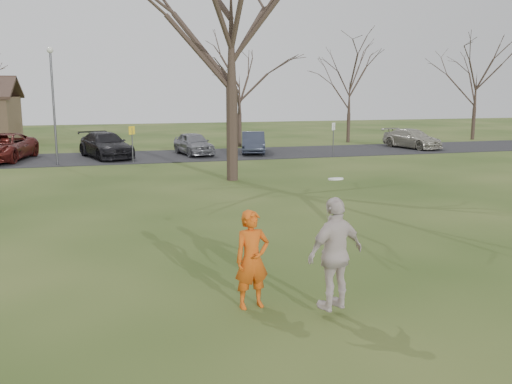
% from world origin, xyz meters
% --- Properties ---
extents(ground, '(120.00, 120.00, 0.00)m').
position_xyz_m(ground, '(0.00, 0.00, 0.00)').
color(ground, '#1E380F').
rests_on(ground, ground).
extents(parking_strip, '(62.00, 6.50, 0.04)m').
position_xyz_m(parking_strip, '(0.00, 25.00, 0.02)').
color(parking_strip, black).
rests_on(parking_strip, ground).
extents(player_defender, '(0.73, 0.53, 1.86)m').
position_xyz_m(player_defender, '(-1.11, 0.35, 0.93)').
color(player_defender, '#C54C10').
rests_on(player_defender, ground).
extents(car_2, '(3.71, 6.01, 1.55)m').
position_xyz_m(car_2, '(-9.11, 25.10, 0.82)').
color(car_2, '#511613').
rests_on(car_2, parking_strip).
extents(car_3, '(3.60, 5.56, 1.50)m').
position_xyz_m(car_3, '(-3.39, 25.04, 0.79)').
color(car_3, black).
rests_on(car_3, parking_strip).
extents(car_4, '(2.32, 4.31, 1.39)m').
position_xyz_m(car_4, '(1.93, 25.14, 0.74)').
color(car_4, slate).
rests_on(car_4, parking_strip).
extents(car_5, '(2.42, 4.33, 1.35)m').
position_xyz_m(car_5, '(5.76, 25.01, 0.72)').
color(car_5, '#2A2F3F').
rests_on(car_5, parking_strip).
extents(car_7, '(3.05, 4.88, 1.32)m').
position_xyz_m(car_7, '(17.27, 24.96, 0.70)').
color(car_7, gray).
rests_on(car_7, parking_strip).
extents(catching_play, '(1.29, 0.84, 2.36)m').
position_xyz_m(catching_play, '(0.20, -0.47, 1.17)').
color(catching_play, beige).
rests_on(catching_play, ground).
extents(lamp_post, '(0.34, 0.34, 6.27)m').
position_xyz_m(lamp_post, '(-6.00, 22.50, 3.97)').
color(lamp_post, '#47474C').
rests_on(lamp_post, ground).
extents(sign_yellow, '(0.35, 0.35, 2.08)m').
position_xyz_m(sign_yellow, '(-2.00, 22.00, 1.45)').
color(sign_yellow, '#47474C').
rests_on(sign_yellow, ground).
extents(sign_white, '(0.35, 0.35, 2.08)m').
position_xyz_m(sign_white, '(10.00, 22.00, 1.45)').
color(sign_white, '#47474C').
rests_on(sign_white, ground).
extents(big_tree, '(9.00, 9.00, 14.00)m').
position_xyz_m(big_tree, '(2.00, 15.00, 7.00)').
color(big_tree, '#352821').
rests_on(big_tree, ground).
extents(small_tree_row, '(55.00, 5.90, 8.50)m').
position_xyz_m(small_tree_row, '(4.38, 30.06, 3.89)').
color(small_tree_row, '#352821').
rests_on(small_tree_row, ground).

